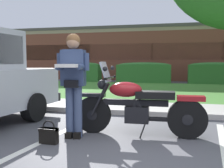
# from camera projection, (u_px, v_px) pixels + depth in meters

# --- Properties ---
(ground_plane) EXTENTS (140.00, 140.00, 0.00)m
(ground_plane) POSITION_uv_depth(u_px,v_px,m) (124.00, 164.00, 3.14)
(ground_plane) COLOR #4C4C51
(curb_strip) EXTENTS (60.00, 0.20, 0.12)m
(curb_strip) POSITION_uv_depth(u_px,v_px,m) (149.00, 113.00, 5.94)
(curb_strip) COLOR #B7B2A8
(curb_strip) RESTS_ON ground
(concrete_walk) EXTENTS (60.00, 1.50, 0.08)m
(concrete_walk) POSITION_uv_depth(u_px,v_px,m) (152.00, 108.00, 6.76)
(concrete_walk) COLOR #B7B2A8
(concrete_walk) RESTS_ON ground
(grass_lawn) EXTENTS (60.00, 7.26, 0.06)m
(grass_lawn) POSITION_uv_depth(u_px,v_px,m) (161.00, 90.00, 10.99)
(grass_lawn) COLOR #478433
(grass_lawn) RESTS_ON ground
(stall_stripe_0) EXTENTS (0.61, 4.39, 0.01)m
(stall_stripe_0) POSITION_uv_depth(u_px,v_px,m) (28.00, 148.00, 3.69)
(stall_stripe_0) COLOR silver
(stall_stripe_0) RESTS_ON ground
(motorcycle) EXTENTS (2.24, 0.82, 1.26)m
(motorcycle) POSITION_uv_depth(u_px,v_px,m) (143.00, 107.00, 4.32)
(motorcycle) COLOR black
(motorcycle) RESTS_ON ground
(rider_person) EXTENTS (0.53, 0.61, 1.70)m
(rider_person) POSITION_uv_depth(u_px,v_px,m) (73.00, 77.00, 4.16)
(rider_person) COLOR black
(rider_person) RESTS_ON ground
(handbag) EXTENTS (0.28, 0.13, 0.36)m
(handbag) POSITION_uv_depth(u_px,v_px,m) (49.00, 134.00, 3.91)
(handbag) COLOR black
(handbag) RESTS_ON ground
(hedge_left) EXTENTS (2.41, 0.90, 1.24)m
(hedge_left) POSITION_uv_depth(u_px,v_px,m) (81.00, 72.00, 16.05)
(hedge_left) COLOR #336B2D
(hedge_left) RESTS_ON ground
(hedge_center_left) EXTENTS (3.16, 0.90, 1.24)m
(hedge_center_left) POSITION_uv_depth(u_px,v_px,m) (144.00, 72.00, 15.11)
(hedge_center_left) COLOR #336B2D
(hedge_center_left) RESTS_ON ground
(hedge_center_right) EXTENTS (2.79, 0.90, 1.24)m
(hedge_center_right) POSITION_uv_depth(u_px,v_px,m) (214.00, 73.00, 14.16)
(hedge_center_right) COLOR #336B2D
(hedge_center_right) RESTS_ON ground
(brick_building) EXTENTS (25.86, 8.94, 3.74)m
(brick_building) POSITION_uv_depth(u_px,v_px,m) (157.00, 55.00, 21.14)
(brick_building) COLOR brown
(brick_building) RESTS_ON ground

